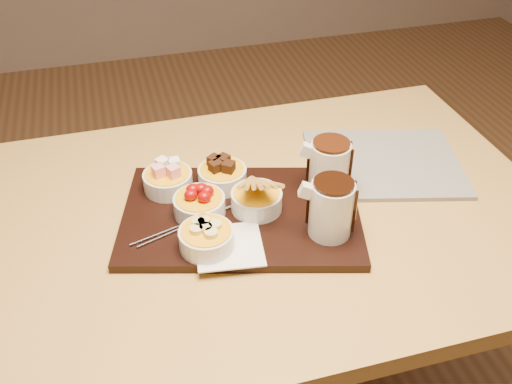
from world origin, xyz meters
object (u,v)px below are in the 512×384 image
object	(u,v)px
dining_table	(256,246)
newspaper	(383,163)
serving_board	(241,215)
pitcher_milk_chocolate	(329,168)
pitcher_dark_chocolate	(331,209)
bowl_strawberries	(199,206)

from	to	relation	value
dining_table	newspaper	distance (m)	0.34
serving_board	newspaper	size ratio (longest dim) A/B	1.38
pitcher_milk_chocolate	newspaper	bearing A→B (deg)	39.85
serving_board	pitcher_dark_chocolate	distance (m)	0.19
bowl_strawberries	pitcher_dark_chocolate	distance (m)	0.25
bowl_strawberries	newspaper	world-z (taller)	bowl_strawberries
serving_board	newspaper	distance (m)	0.36
serving_board	bowl_strawberries	world-z (taller)	bowl_strawberries
pitcher_dark_chocolate	pitcher_milk_chocolate	bearing A→B (deg)	85.60
dining_table	bowl_strawberries	distance (m)	0.18
pitcher_dark_chocolate	newspaper	bearing A→B (deg)	58.90
dining_table	bowl_strawberries	bearing A→B (deg)	-179.00
pitcher_dark_chocolate	bowl_strawberries	bearing A→B (deg)	167.35
pitcher_milk_chocolate	pitcher_dark_chocolate	bearing A→B (deg)	-94.40
bowl_strawberries	pitcher_dark_chocolate	size ratio (longest dim) A/B	0.92
dining_table	pitcher_milk_chocolate	size ratio (longest dim) A/B	10.98
serving_board	bowl_strawberries	distance (m)	0.08
bowl_strawberries	newspaper	xyz separation A→B (m)	(0.43, 0.08, -0.03)
dining_table	newspaper	world-z (taller)	newspaper
newspaper	pitcher_milk_chocolate	bearing A→B (deg)	-141.22
serving_board	newspaper	xyz separation A→B (m)	(0.35, 0.10, -0.00)
dining_table	pitcher_dark_chocolate	world-z (taller)	pitcher_dark_chocolate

